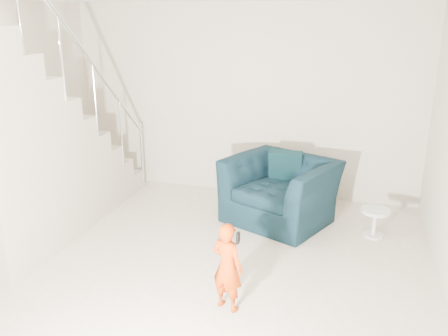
{
  "coord_description": "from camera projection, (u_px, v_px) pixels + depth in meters",
  "views": [
    {
      "loc": [
        1.55,
        -3.78,
        2.52
      ],
      "look_at": [
        0.15,
        1.2,
        0.85
      ],
      "focal_mm": 38.0,
      "sensor_mm": 36.0,
      "label": 1
    }
  ],
  "objects": [
    {
      "name": "back_wall",
      "position": [
        243.0,
        102.0,
        6.74
      ],
      "size": [
        5.0,
        0.0,
        5.0
      ],
      "primitive_type": "plane",
      "rotation": [
        1.57,
        0.0,
        0.0
      ],
      "color": "#BDB09A",
      "rests_on": "floor"
    },
    {
      "name": "phone",
      "position": [
        238.0,
        238.0,
        4.01
      ],
      "size": [
        0.03,
        0.05,
        0.1
      ],
      "primitive_type": "cube",
      "rotation": [
        0.0,
        0.0,
        -0.15
      ],
      "color": "black",
      "rests_on": "toddler"
    },
    {
      "name": "armchair",
      "position": [
        280.0,
        191.0,
        6.0
      ],
      "size": [
        1.57,
        1.49,
        0.81
      ],
      "primitive_type": "imported",
      "rotation": [
        0.0,
        0.0,
        -0.42
      ],
      "color": "black",
      "rests_on": "floor"
    },
    {
      "name": "cushion",
      "position": [
        286.0,
        166.0,
        6.21
      ],
      "size": [
        0.43,
        0.2,
        0.42
      ],
      "primitive_type": "cube",
      "rotation": [
        0.21,
        0.0,
        0.0
      ],
      "color": "black",
      "rests_on": "armchair"
    },
    {
      "name": "side_table",
      "position": [
        375.0,
        218.0,
        5.61
      ],
      "size": [
        0.34,
        0.34,
        0.34
      ],
      "color": "silver",
      "rests_on": "floor"
    },
    {
      "name": "staircase",
      "position": [
        26.0,
        161.0,
        5.36
      ],
      "size": [
        1.02,
        3.03,
        3.62
      ],
      "color": "#ADA089",
      "rests_on": "floor"
    },
    {
      "name": "toddler",
      "position": [
        227.0,
        267.0,
        4.16
      ],
      "size": [
        0.35,
        0.29,
        0.83
      ],
      "primitive_type": "imported",
      "rotation": [
        0.0,
        0.0,
        2.81
      ],
      "color": "#972904",
      "rests_on": "floor"
    },
    {
      "name": "floor",
      "position": [
        176.0,
        285.0,
        4.63
      ],
      "size": [
        5.5,
        5.5,
        0.0
      ],
      "primitive_type": "plane",
      "color": "tan",
      "rests_on": "ground"
    },
    {
      "name": "throw",
      "position": [
        239.0,
        178.0,
        6.16
      ],
      "size": [
        0.04,
        0.43,
        0.48
      ],
      "primitive_type": "cube",
      "color": "black",
      "rests_on": "armchair"
    }
  ]
}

